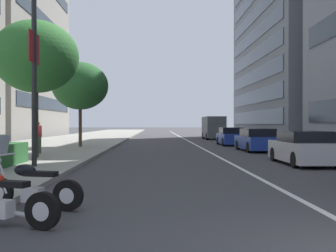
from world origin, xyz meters
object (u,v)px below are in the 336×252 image
object	(u,v)px
motorcycle_by_sign_pole	(31,187)
street_lamp_with_banners	(42,36)
street_tree_near_plaza_corner	(36,57)
street_tree_mid_sidewalk	(80,86)
car_following_behind	(231,137)
pedestrian_on_plaza	(38,137)
car_lead_in_lane	(257,140)
car_approaching_light	(304,149)
delivery_van_ahead	(213,127)

from	to	relation	value
motorcycle_by_sign_pole	street_lamp_with_banners	size ratio (longest dim) A/B	0.27
street_tree_near_plaza_corner	street_tree_mid_sidewalk	xyz separation A→B (m)	(9.30, -0.38, -0.50)
street_lamp_with_banners	street_tree_mid_sidewalk	distance (m)	13.59
car_following_behind	motorcycle_by_sign_pole	bearing A→B (deg)	161.53
street_tree_mid_sidewalk	pedestrian_on_plaza	distance (m)	7.54
motorcycle_by_sign_pole	car_lead_in_lane	world-z (taller)	motorcycle_by_sign_pole
car_approaching_light	delivery_van_ahead	bearing A→B (deg)	0.11
car_approaching_light	street_tree_mid_sidewalk	xyz separation A→B (m)	(11.52, 11.16, 3.56)
street_lamp_with_banners	street_tree_near_plaza_corner	distance (m)	4.47
street_tree_near_plaza_corner	pedestrian_on_plaza	xyz separation A→B (m)	(2.55, 0.62, -3.73)
car_lead_in_lane	delivery_van_ahead	size ratio (longest dim) A/B	0.84
car_following_behind	street_lamp_with_banners	bearing A→B (deg)	151.03
motorcycle_by_sign_pole	street_tree_mid_sidewalk	world-z (taller)	street_tree_mid_sidewalk
car_lead_in_lane	street_tree_mid_sidewalk	world-z (taller)	street_tree_mid_sidewalk
delivery_van_ahead	street_tree_mid_sidewalk	bearing A→B (deg)	146.87
car_lead_in_lane	street_tree_near_plaza_corner	size ratio (longest dim) A/B	0.74
street_lamp_with_banners	delivery_van_ahead	bearing A→B (deg)	-18.47
delivery_van_ahead	street_lamp_with_banners	xyz separation A→B (m)	(-30.78, 10.28, 3.49)
motorcycle_by_sign_pole	street_tree_mid_sidewalk	xyz separation A→B (m)	(20.51, 2.63, 3.79)
motorcycle_by_sign_pole	street_tree_near_plaza_corner	size ratio (longest dim) A/B	0.33
car_approaching_light	street_tree_mid_sidewalk	bearing A→B (deg)	44.52
car_lead_in_lane	pedestrian_on_plaza	world-z (taller)	pedestrian_on_plaza
car_approaching_light	street_tree_near_plaza_corner	distance (m)	12.43
car_lead_in_lane	street_lamp_with_banners	world-z (taller)	street_lamp_with_banners
street_lamp_with_banners	street_tree_near_plaza_corner	bearing A→B (deg)	18.36
car_approaching_light	street_tree_near_plaza_corner	bearing A→B (deg)	79.52
delivery_van_ahead	pedestrian_on_plaza	xyz separation A→B (m)	(-23.99, 12.31, -0.32)
pedestrian_on_plaza	street_tree_near_plaza_corner	bearing A→B (deg)	-64.38
car_following_behind	car_lead_in_lane	bearing A→B (deg)	-177.64
car_following_behind	pedestrian_on_plaza	size ratio (longest dim) A/B	2.57
delivery_van_ahead	street_lamp_with_banners	world-z (taller)	street_lamp_with_banners
motorcycle_by_sign_pole	car_lead_in_lane	distance (m)	19.58
car_lead_in_lane	street_lamp_with_banners	bearing A→B (deg)	134.94
car_approaching_light	pedestrian_on_plaza	world-z (taller)	pedestrian_on_plaza
car_lead_in_lane	street_tree_mid_sidewalk	xyz separation A→B (m)	(2.94, 11.25, 3.56)
car_following_behind	street_tree_mid_sidewalk	size ratio (longest dim) A/B	0.76
car_lead_in_lane	street_tree_mid_sidewalk	size ratio (longest dim) A/B	0.81
motorcycle_by_sign_pole	delivery_van_ahead	bearing A→B (deg)	-87.64
delivery_van_ahead	street_tree_near_plaza_corner	world-z (taller)	street_tree_near_plaza_corner
car_lead_in_lane	pedestrian_on_plaza	distance (m)	12.83
car_lead_in_lane	pedestrian_on_plaza	size ratio (longest dim) A/B	2.76
pedestrian_on_plaza	motorcycle_by_sign_pole	bearing A→B (deg)	-63.30
street_tree_near_plaza_corner	pedestrian_on_plaza	world-z (taller)	street_tree_near_plaza_corner
car_approaching_light	pedestrian_on_plaza	size ratio (longest dim) A/B	2.69
street_tree_near_plaza_corner	delivery_van_ahead	bearing A→B (deg)	-23.77
street_lamp_with_banners	car_approaching_light	bearing A→B (deg)	-78.72
motorcycle_by_sign_pole	street_tree_near_plaza_corner	xyz separation A→B (m)	(11.21, 3.00, 4.29)
pedestrian_on_plaza	car_following_behind	bearing A→B (deg)	54.83
motorcycle_by_sign_pole	car_lead_in_lane	xyz separation A→B (m)	(17.57, -8.62, 0.23)
street_lamp_with_banners	street_tree_near_plaza_corner	xyz separation A→B (m)	(4.24, 1.41, -0.08)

